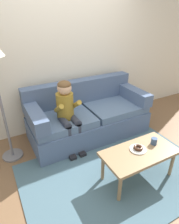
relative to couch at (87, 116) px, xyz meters
The scene contains 10 objects.
ground 0.92m from the couch, 98.30° to the right, with size 10.00×10.00×0.00m, color brown.
wall_back 1.21m from the couch, 102.50° to the left, with size 8.00×0.10×2.80m, color silver.
area_rug 1.15m from the couch, 96.43° to the right, with size 2.48×1.66×0.01m, color #476675.
couch is the anchor object (origin of this frame).
coffee_table 1.26m from the couch, 86.52° to the right, with size 0.96×0.49×0.44m.
person_child 0.59m from the couch, 155.58° to the right, with size 0.34×0.58×1.10m.
plate 1.22m from the couch, 86.38° to the right, with size 0.21×0.21×0.01m, color white.
donut 1.23m from the couch, 86.38° to the right, with size 0.12×0.12×0.04m, color #422619.
mug 1.28m from the couch, 74.65° to the right, with size 0.08×0.08×0.09m, color #334C72.
toy_controller 1.01m from the couch, 47.52° to the right, with size 0.23×0.09×0.05m.
Camera 1 is at (-1.26, -1.81, 2.01)m, focal length 31.48 mm.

